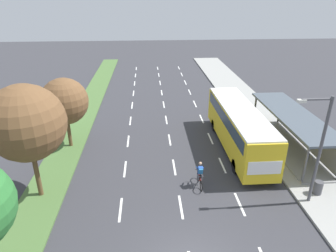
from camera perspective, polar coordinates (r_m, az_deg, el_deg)
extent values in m
cube|color=#4C7038|center=(32.44, -15.47, 2.72)|extent=(2.60, 52.00, 0.12)
cube|color=#9E9E99|center=(33.61, 15.33, 3.52)|extent=(4.50, 52.00, 0.15)
cube|color=white|center=(18.09, -9.04, -15.44)|extent=(0.14, 2.11, 0.01)
cube|color=white|center=(21.61, -8.19, -8.09)|extent=(0.14, 2.11, 0.01)
cube|color=white|center=(25.38, -7.60, -2.86)|extent=(0.14, 2.11, 0.01)
cube|color=white|center=(29.31, -7.17, 1.00)|extent=(0.14, 2.11, 0.01)
cube|color=white|center=(33.35, -6.85, 3.93)|extent=(0.14, 2.11, 0.01)
cube|color=white|center=(37.45, -6.59, 6.23)|extent=(0.14, 2.11, 0.01)
cube|color=white|center=(41.60, -6.38, 8.07)|extent=(0.14, 2.11, 0.01)
cube|color=white|center=(45.79, -6.21, 9.58)|extent=(0.14, 2.11, 0.01)
cube|color=white|center=(50.00, -6.07, 10.83)|extent=(0.14, 2.11, 0.01)
cube|color=white|center=(18.09, 2.47, -15.11)|extent=(0.14, 2.11, 0.01)
cube|color=white|center=(21.61, 1.19, -7.82)|extent=(0.14, 2.11, 0.01)
cube|color=white|center=(25.38, 0.31, -2.63)|extent=(0.14, 2.11, 0.01)
cube|color=white|center=(29.31, -0.33, 1.20)|extent=(0.14, 2.11, 0.01)
cube|color=white|center=(33.35, -0.82, 4.11)|extent=(0.14, 2.11, 0.01)
cube|color=white|center=(37.45, -1.20, 6.39)|extent=(0.14, 2.11, 0.01)
cube|color=white|center=(41.60, -1.51, 8.21)|extent=(0.14, 2.11, 0.01)
cube|color=white|center=(45.79, -1.77, 9.70)|extent=(0.14, 2.11, 0.01)
cube|color=white|center=(50.00, -1.99, 10.95)|extent=(0.14, 2.11, 0.01)
cube|color=white|center=(18.75, 13.50, -14.25)|extent=(0.14, 2.11, 0.01)
cube|color=white|center=(22.16, 10.32, -7.36)|extent=(0.14, 2.11, 0.01)
cube|color=white|center=(25.86, 8.08, -2.35)|extent=(0.14, 2.11, 0.01)
cube|color=white|center=(29.73, 6.42, 1.38)|extent=(0.14, 2.11, 0.01)
cube|color=white|center=(33.71, 5.15, 4.24)|extent=(0.14, 2.11, 0.01)
cube|color=white|center=(37.77, 4.14, 6.49)|extent=(0.14, 2.11, 0.01)
cube|color=white|center=(41.89, 3.32, 8.29)|extent=(0.14, 2.11, 0.01)
cube|color=white|center=(46.05, 2.65, 9.78)|extent=(0.14, 2.11, 0.01)
cube|color=white|center=(50.25, 2.08, 11.01)|extent=(0.14, 2.11, 0.01)
cube|color=gray|center=(25.71, 21.79, -3.64)|extent=(2.60, 10.05, 0.10)
cylinder|color=#56565B|center=(20.90, 24.73, -6.57)|extent=(0.16, 0.16, 2.60)
cylinder|color=#56565B|center=(28.72, 16.21, 3.02)|extent=(0.16, 0.16, 2.60)
cylinder|color=#56565B|center=(29.61, 20.52, 3.07)|extent=(0.16, 0.16, 2.60)
cube|color=gray|center=(25.72, 24.74, -0.82)|extent=(0.10, 9.55, 2.34)
cube|color=#4C5660|center=(24.64, 22.75, 1.99)|extent=(2.90, 10.45, 0.16)
cube|color=yellow|center=(23.90, 13.32, -0.19)|extent=(2.50, 11.20, 2.80)
cube|color=#2D3D4C|center=(23.57, 13.51, 1.69)|extent=(2.54, 10.30, 0.90)
cube|color=silver|center=(23.35, 13.65, 3.07)|extent=(2.45, 10.98, 0.12)
cube|color=#2D3D4C|center=(28.80, 10.26, 5.05)|extent=(2.25, 0.06, 1.54)
cube|color=white|center=(19.33, 17.94, -7.61)|extent=(2.12, 0.04, 0.90)
cylinder|color=black|center=(27.22, 8.80, 0.16)|extent=(0.30, 1.00, 1.00)
cylinder|color=black|center=(27.78, 13.23, 0.29)|extent=(0.30, 1.00, 1.00)
cylinder|color=black|center=(21.28, 12.74, -7.46)|extent=(0.30, 1.00, 1.00)
cylinder|color=black|center=(21.99, 18.28, -7.05)|extent=(0.30, 1.00, 1.00)
torus|color=black|center=(20.09, 5.80, -9.49)|extent=(0.06, 0.72, 0.72)
torus|color=black|center=(19.20, 6.34, -11.30)|extent=(0.06, 0.72, 0.72)
cylinder|color=maroon|center=(19.48, 6.10, -9.69)|extent=(0.05, 0.94, 0.05)
cylinder|color=maroon|center=(19.50, 6.12, -10.29)|extent=(0.05, 0.57, 0.42)
cylinder|color=maroon|center=(19.31, 6.20, -9.97)|extent=(0.04, 0.04, 0.40)
cube|color=black|center=(19.20, 6.23, -9.48)|extent=(0.12, 0.24, 0.06)
cylinder|color=black|center=(19.75, 5.89, -8.24)|extent=(0.46, 0.04, 0.04)
cube|color=#234CA8|center=(19.17, 6.18, -8.36)|extent=(0.30, 0.36, 0.59)
cube|color=#23669E|center=(19.02, 6.26, -8.57)|extent=(0.26, 0.26, 0.42)
sphere|color=tan|center=(19.04, 6.17, -7.10)|extent=(0.20, 0.20, 0.20)
cylinder|color=#4C4C56|center=(19.34, 5.79, -9.42)|extent=(0.12, 0.42, 0.25)
cylinder|color=#4C4C56|center=(19.62, 5.67, -9.78)|extent=(0.10, 0.17, 0.41)
cylinder|color=#4C4C56|center=(19.38, 6.49, -9.38)|extent=(0.12, 0.42, 0.25)
cylinder|color=#4C4C56|center=(19.66, 6.37, -9.74)|extent=(0.10, 0.17, 0.41)
cylinder|color=#234CA8|center=(19.29, 5.57, -7.91)|extent=(0.09, 0.47, 0.28)
cylinder|color=#234CA8|center=(19.35, 6.57, -7.86)|extent=(0.09, 0.47, 0.28)
cylinder|color=brown|center=(19.53, -23.72, -8.10)|extent=(0.28, 0.28, 3.14)
sphere|color=brown|center=(18.15, -25.38, 0.52)|extent=(4.34, 4.34, 4.34)
cylinder|color=brown|center=(24.96, -18.32, -1.05)|extent=(0.28, 0.28, 2.42)
sphere|color=brown|center=(24.04, -19.11, 4.46)|extent=(3.57, 3.57, 3.57)
cylinder|color=#4C4C51|center=(18.48, 26.92, -4.51)|extent=(0.18, 0.18, 6.50)
cylinder|color=#4C4C51|center=(16.94, 26.54, 4.58)|extent=(1.60, 0.12, 0.12)
cube|color=silver|center=(16.57, 24.10, 4.38)|extent=(0.44, 0.24, 0.16)
cylinder|color=#4C4C51|center=(20.71, 26.68, -10.43)|extent=(0.52, 0.52, 0.85)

